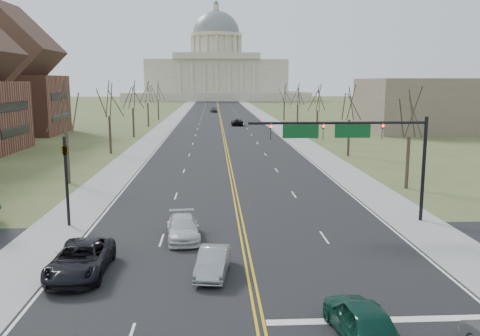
{
  "coord_description": "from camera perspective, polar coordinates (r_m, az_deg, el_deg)",
  "views": [
    {
      "loc": [
        -1.78,
        -19.86,
        9.56
      ],
      "look_at": [
        0.21,
        18.22,
        3.0
      ],
      "focal_mm": 38.0,
      "sensor_mm": 36.0,
      "label": 1
    }
  ],
  "objects": [
    {
      "name": "car_far_sb",
      "position": [
        157.14,
        -2.97,
        6.56
      ],
      "size": [
        2.48,
        4.89,
        1.6
      ],
      "primitive_type": "imported",
      "rotation": [
        0.0,
        0.0,
        0.13
      ],
      "color": "#424448",
      "rests_on": "road"
    },
    {
      "name": "stop_bar",
      "position": [
        22.2,
        15.74,
        -16.09
      ],
      "size": [
        9.5,
        0.5,
        0.01
      ],
      "primitive_type": "cube",
      "color": "silver",
      "rests_on": "road"
    },
    {
      "name": "signal_mast",
      "position": [
        34.82,
        12.41,
        3.27
      ],
      "size": [
        12.12,
        0.44,
        7.2
      ],
      "color": "black",
      "rests_on": "ground"
    },
    {
      "name": "car_far_nb",
      "position": [
        110.57,
        -0.33,
        5.19
      ],
      "size": [
        2.46,
        5.28,
        1.46
      ],
      "primitive_type": "imported",
      "rotation": [
        0.0,
        0.0,
        3.15
      ],
      "color": "black",
      "rests_on": "road"
    },
    {
      "name": "edge_line_left",
      "position": [
        130.46,
        -6.54,
        5.5
      ],
      "size": [
        0.15,
        380.0,
        0.01
      ],
      "primitive_type": "cube",
      "color": "silver",
      "rests_on": "road"
    },
    {
      "name": "tree_r_3",
      "position": [
        105.33,
        6.52,
        8.06
      ],
      "size": [
        3.74,
        3.74,
        8.5
      ],
      "color": "#31291D",
      "rests_on": "ground"
    },
    {
      "name": "edge_line_right",
      "position": [
        130.73,
        2.11,
        5.57
      ],
      "size": [
        0.15,
        380.0,
        0.01
      ],
      "primitive_type": "cube",
      "color": "silver",
      "rests_on": "road"
    },
    {
      "name": "tree_r_0",
      "position": [
        47.24,
        18.56,
        5.6
      ],
      "size": [
        3.74,
        3.74,
        8.5
      ],
      "color": "#31291D",
      "rests_on": "ground"
    },
    {
      "name": "road",
      "position": [
        130.23,
        -2.21,
        5.55
      ],
      "size": [
        20.0,
        380.0,
        0.01
      ],
      "primitive_type": "cube",
      "color": "black",
      "rests_on": "ground"
    },
    {
      "name": "ground",
      "position": [
        22.12,
        2.0,
        -15.86
      ],
      "size": [
        600.0,
        600.0,
        0.0
      ],
      "primitive_type": "plane",
      "color": "#4C582C",
      "rests_on": "ground"
    },
    {
      "name": "tree_l_4",
      "position": [
        128.62,
        -9.22,
        8.47
      ],
      "size": [
        3.96,
        3.96,
        9.0
      ],
      "color": "#31291D",
      "rests_on": "ground"
    },
    {
      "name": "sidewalk_left",
      "position": [
        130.61,
        -7.51,
        5.49
      ],
      "size": [
        4.0,
        380.0,
        0.03
      ],
      "primitive_type": "cube",
      "color": "gray",
      "rests_on": "ground"
    },
    {
      "name": "tree_l_1",
      "position": [
        69.29,
        -14.53,
        7.29
      ],
      "size": [
        3.96,
        3.96,
        9.0
      ],
      "color": "#31291D",
      "rests_on": "ground"
    },
    {
      "name": "center_line",
      "position": [
        130.23,
        -2.21,
        5.55
      ],
      "size": [
        0.42,
        380.0,
        0.01
      ],
      "primitive_type": "cube",
      "color": "gold",
      "rests_on": "road"
    },
    {
      "name": "tree_r_4",
      "position": [
        125.1,
        5.0,
        8.35
      ],
      "size": [
        3.74,
        3.74,
        8.5
      ],
      "color": "#31291D",
      "rests_on": "ground"
    },
    {
      "name": "car_sb_inner_second",
      "position": [
        31.38,
        -6.41,
        -6.72
      ],
      "size": [
        2.36,
        4.86,
        1.36
      ],
      "primitive_type": "imported",
      "rotation": [
        0.0,
        0.0,
        0.1
      ],
      "color": "silver",
      "rests_on": "road"
    },
    {
      "name": "bldg_right_mass",
      "position": [
        104.67,
        20.68,
        6.64
      ],
      "size": [
        25.0,
        20.0,
        10.0
      ],
      "primitive_type": "cube",
      "color": "#6C5B4C",
      "rests_on": "ground"
    },
    {
      "name": "car_sb_inner_lead",
      "position": [
        25.71,
        -3.05,
        -10.47
      ],
      "size": [
        1.91,
        4.17,
        1.32
      ],
      "primitive_type": "imported",
      "rotation": [
        0.0,
        0.0,
        -0.13
      ],
      "color": "gray",
      "rests_on": "road"
    },
    {
      "name": "tree_l_3",
      "position": [
        108.76,
        -10.35,
        8.23
      ],
      "size": [
        3.96,
        3.96,
        9.0
      ],
      "color": "#31291D",
      "rests_on": "ground"
    },
    {
      "name": "signal_left",
      "position": [
        35.24,
        -18.95,
        -0.32
      ],
      "size": [
        0.32,
        0.36,
        6.0
      ],
      "color": "black",
      "rests_on": "ground"
    },
    {
      "name": "tree_r_1",
      "position": [
        66.23,
        12.23,
        6.94
      ],
      "size": [
        3.74,
        3.74,
        8.5
      ],
      "color": "#31291D",
      "rests_on": "ground"
    },
    {
      "name": "tree_l_0",
      "position": [
        49.86,
        -19.07,
        6.22
      ],
      "size": [
        3.96,
        3.96,
        9.0
      ],
      "color": "#31291D",
      "rests_on": "ground"
    },
    {
      "name": "tree_r_2",
      "position": [
        85.68,
        8.72,
        7.64
      ],
      "size": [
        3.74,
        3.74,
        8.5
      ],
      "color": "#31291D",
      "rests_on": "ground"
    },
    {
      "name": "car_sb_outer_lead",
      "position": [
        26.84,
        -17.47,
        -9.75
      ],
      "size": [
        2.64,
        5.69,
        1.58
      ],
      "primitive_type": "imported",
      "rotation": [
        0.0,
        0.0,
        0.0
      ],
      "color": "black",
      "rests_on": "road"
    },
    {
      "name": "capitol",
      "position": [
        269.82,
        -2.66,
        10.74
      ],
      "size": [
        90.0,
        60.0,
        50.0
      ],
      "color": "beige",
      "rests_on": "ground"
    },
    {
      "name": "car_nb_inner_lead",
      "position": [
        20.22,
        13.47,
        -16.19
      ],
      "size": [
        2.24,
        4.8,
        1.59
      ],
      "primitive_type": "imported",
      "rotation": [
        0.0,
        0.0,
        3.22
      ],
      "color": "#0C3529",
      "rests_on": "road"
    },
    {
      "name": "tree_l_2",
      "position": [
        88.97,
        -11.98,
        7.86
      ],
      "size": [
        3.96,
        3.96,
        9.0
      ],
      "color": "#31291D",
      "rests_on": "ground"
    },
    {
      "name": "bldg_left_far",
      "position": [
        100.61,
        -24.4,
        8.9
      ],
      "size": [
        17.1,
        14.28,
        23.25
      ],
      "color": "brown",
      "rests_on": "ground"
    },
    {
      "name": "sidewalk_right",
      "position": [
        130.94,
        3.07,
        5.57
      ],
      "size": [
        4.0,
        380.0,
        0.03
      ],
      "primitive_type": "cube",
      "color": "gray",
      "rests_on": "ground"
    },
    {
      "name": "cross_road",
      "position": [
        27.63,
        0.91,
        -10.47
      ],
      "size": [
        120.0,
        14.0,
        0.01
      ],
      "primitive_type": "cube",
      "color": "black",
      "rests_on": "ground"
    }
  ]
}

